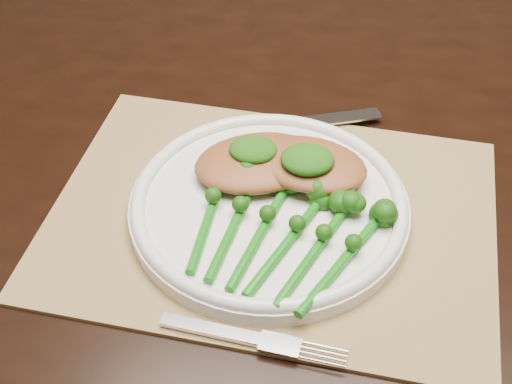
# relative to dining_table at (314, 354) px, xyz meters

# --- Properties ---
(dining_table) EXTENTS (1.61, 0.91, 0.75)m
(dining_table) POSITION_rel_dining_table_xyz_m (0.00, 0.00, 0.00)
(dining_table) COLOR black
(dining_table) RESTS_ON ground
(placemat) EXTENTS (0.48, 0.38, 0.00)m
(placemat) POSITION_rel_dining_table_xyz_m (-0.06, -0.09, 0.37)
(placemat) COLOR #957A4C
(placemat) RESTS_ON dining_table
(dinner_plate) EXTENTS (0.28, 0.28, 0.03)m
(dinner_plate) POSITION_rel_dining_table_xyz_m (-0.06, -0.09, 0.39)
(dinner_plate) COLOR white
(dinner_plate) RESTS_ON placemat
(knife) EXTENTS (0.21, 0.08, 0.01)m
(knife) POSITION_rel_dining_table_xyz_m (-0.07, 0.05, 0.38)
(knife) COLOR silver
(knife) RESTS_ON placemat
(fork) EXTENTS (0.17, 0.04, 0.01)m
(fork) POSITION_rel_dining_table_xyz_m (-0.05, -0.25, 0.38)
(fork) COLOR silver
(fork) RESTS_ON placemat
(chicken_fillet_left) EXTENTS (0.16, 0.13, 0.03)m
(chicken_fillet_left) POSITION_rel_dining_table_xyz_m (-0.08, -0.05, 0.41)
(chicken_fillet_left) COLOR brown
(chicken_fillet_left) RESTS_ON dinner_plate
(chicken_fillet_right) EXTENTS (0.14, 0.11, 0.02)m
(chicken_fillet_right) POSITION_rel_dining_table_xyz_m (-0.03, -0.05, 0.41)
(chicken_fillet_right) COLOR brown
(chicken_fillet_right) RESTS_ON dinner_plate
(pesto_dollop_left) EXTENTS (0.05, 0.04, 0.02)m
(pesto_dollop_left) POSITION_rel_dining_table_xyz_m (-0.08, -0.04, 0.42)
(pesto_dollop_left) COLOR #134209
(pesto_dollop_left) RESTS_ON chicken_fillet_left
(pesto_dollop_right) EXTENTS (0.05, 0.05, 0.02)m
(pesto_dollop_right) POSITION_rel_dining_table_xyz_m (-0.03, -0.06, 0.43)
(pesto_dollop_right) COLOR #134209
(pesto_dollop_right) RESTS_ON chicken_fillet_right
(broccolini_bundle) EXTENTS (0.21, 0.22, 0.04)m
(broccolini_bundle) POSITION_rel_dining_table_xyz_m (-0.06, -0.14, 0.40)
(broccolini_bundle) COLOR #0F680D
(broccolini_bundle) RESTS_ON dinner_plate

